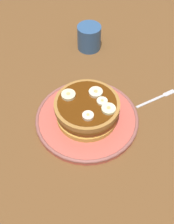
# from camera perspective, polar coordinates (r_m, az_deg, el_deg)

# --- Properties ---
(ground_plane) EXTENTS (1.40, 1.40, 0.03)m
(ground_plane) POSITION_cam_1_polar(r_m,az_deg,el_deg) (0.78, -0.00, -2.34)
(ground_plane) COLOR brown
(plate) EXTENTS (0.27, 0.27, 0.02)m
(plate) POSITION_cam_1_polar(r_m,az_deg,el_deg) (0.76, -0.00, -1.28)
(plate) COLOR #CC594C
(plate) RESTS_ON ground_plane
(pancake_stack) EXTENTS (0.17, 0.16, 0.06)m
(pancake_stack) POSITION_cam_1_polar(r_m,az_deg,el_deg) (0.74, -0.11, 0.54)
(pancake_stack) COLOR gold
(pancake_stack) RESTS_ON plate
(banana_slice_0) EXTENTS (0.03, 0.03, 0.01)m
(banana_slice_0) POSITION_cam_1_polar(r_m,az_deg,el_deg) (0.70, 4.08, 0.35)
(banana_slice_0) COLOR #F1F4BD
(banana_slice_0) RESTS_ON pancake_stack
(banana_slice_1) EXTENTS (0.03, 0.03, 0.01)m
(banana_slice_1) POSITION_cam_1_polar(r_m,az_deg,el_deg) (0.68, 0.20, -0.77)
(banana_slice_1) COLOR #FAE2C4
(banana_slice_1) RESTS_ON pancake_stack
(banana_slice_2) EXTENTS (0.03, 0.03, 0.01)m
(banana_slice_2) POSITION_cam_1_polar(r_m,az_deg,el_deg) (0.71, 2.97, 2.09)
(banana_slice_2) COLOR #F1EBC5
(banana_slice_2) RESTS_ON pancake_stack
(banana_slice_3) EXTENTS (0.03, 0.03, 0.01)m
(banana_slice_3) POSITION_cam_1_polar(r_m,az_deg,el_deg) (0.73, 1.71, 3.83)
(banana_slice_3) COLOR #F3E4BF
(banana_slice_3) RESTS_ON pancake_stack
(banana_slice_4) EXTENTS (0.04, 0.04, 0.01)m
(banana_slice_4) POSITION_cam_1_polar(r_m,az_deg,el_deg) (0.72, -3.70, 3.21)
(banana_slice_4) COLOR #F4E7B3
(banana_slice_4) RESTS_ON pancake_stack
(coffee_mug) EXTENTS (0.11, 0.08, 0.08)m
(coffee_mug) POSITION_cam_1_polar(r_m,az_deg,el_deg) (0.96, 0.50, 14.49)
(coffee_mug) COLOR #33598C
(coffee_mug) RESTS_ON ground_plane
(fork) EXTENTS (0.11, 0.09, 0.01)m
(fork) POSITION_cam_1_polar(r_m,az_deg,el_deg) (0.84, 13.67, 2.74)
(fork) COLOR silver
(fork) RESTS_ON ground_plane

